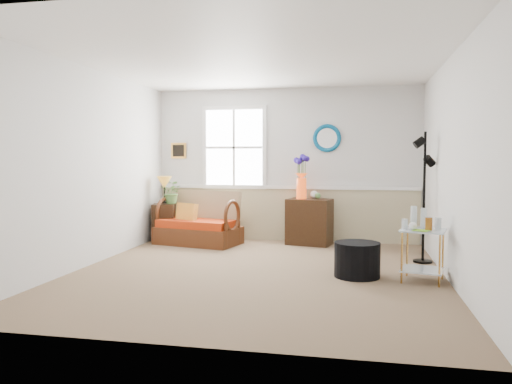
% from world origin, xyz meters
% --- Properties ---
extents(floor, '(4.50, 5.00, 0.01)m').
position_xyz_m(floor, '(0.00, 0.00, 0.00)').
color(floor, brown).
rests_on(floor, ground).
extents(ceiling, '(4.50, 5.00, 0.01)m').
position_xyz_m(ceiling, '(0.00, 0.00, 2.60)').
color(ceiling, white).
rests_on(ceiling, walls).
extents(walls, '(4.51, 5.01, 2.60)m').
position_xyz_m(walls, '(0.00, 0.00, 1.30)').
color(walls, silver).
rests_on(walls, floor).
extents(wainscot, '(4.46, 0.02, 0.90)m').
position_xyz_m(wainscot, '(0.00, 2.48, 0.45)').
color(wainscot, tan).
rests_on(wainscot, walls).
extents(chair_rail, '(4.46, 0.04, 0.06)m').
position_xyz_m(chair_rail, '(0.00, 2.47, 0.92)').
color(chair_rail, white).
rests_on(chair_rail, walls).
extents(window, '(1.14, 0.06, 1.44)m').
position_xyz_m(window, '(-0.90, 2.47, 1.60)').
color(window, white).
rests_on(window, walls).
extents(picture, '(0.28, 0.03, 0.28)m').
position_xyz_m(picture, '(-1.92, 2.48, 1.55)').
color(picture, '#BB8132').
rests_on(picture, walls).
extents(mirror, '(0.47, 0.07, 0.47)m').
position_xyz_m(mirror, '(0.70, 2.48, 1.75)').
color(mirror, '#0472A2').
rests_on(mirror, walls).
extents(loveseat, '(1.46, 1.02, 0.87)m').
position_xyz_m(loveseat, '(-1.36, 1.84, 0.43)').
color(loveseat, '#5B2610').
rests_on(loveseat, floor).
extents(throw_pillow, '(0.40, 0.25, 0.39)m').
position_xyz_m(throw_pillow, '(-1.54, 1.79, 0.48)').
color(throw_pillow, '#DD610A').
rests_on(throw_pillow, loveseat).
extents(lamp_stand, '(0.44, 0.44, 0.64)m').
position_xyz_m(lamp_stand, '(-2.01, 1.97, 0.32)').
color(lamp_stand, black).
rests_on(lamp_stand, floor).
extents(table_lamp, '(0.27, 0.27, 0.47)m').
position_xyz_m(table_lamp, '(-2.01, 2.00, 0.87)').
color(table_lamp, orange).
rests_on(table_lamp, lamp_stand).
extents(potted_plant, '(0.38, 0.42, 0.31)m').
position_xyz_m(potted_plant, '(-1.88, 2.02, 0.79)').
color(potted_plant, '#568643').
rests_on(potted_plant, lamp_stand).
extents(cabinet, '(0.78, 0.58, 0.75)m').
position_xyz_m(cabinet, '(0.45, 2.16, 0.37)').
color(cabinet, black).
rests_on(cabinet, floor).
extents(flower_vase, '(0.22, 0.22, 0.71)m').
position_xyz_m(flower_vase, '(0.31, 2.20, 1.10)').
color(flower_vase, '#D74210').
rests_on(flower_vase, cabinet).
extents(side_table, '(0.57, 0.57, 0.60)m').
position_xyz_m(side_table, '(1.95, -0.07, 0.30)').
color(side_table, '#C08839').
rests_on(side_table, floor).
extents(tabletop_items, '(0.55, 0.55, 0.25)m').
position_xyz_m(tabletop_items, '(1.93, -0.03, 0.73)').
color(tabletop_items, silver).
rests_on(tabletop_items, side_table).
extents(floor_lamp, '(0.30, 0.30, 1.77)m').
position_xyz_m(floor_lamp, '(2.09, 1.03, 0.88)').
color(floor_lamp, black).
rests_on(floor_lamp, floor).
extents(ottoman, '(0.68, 0.68, 0.42)m').
position_xyz_m(ottoman, '(1.21, 0.01, 0.21)').
color(ottoman, black).
rests_on(ottoman, floor).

